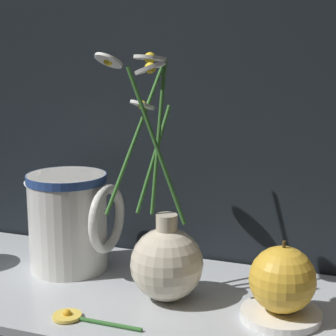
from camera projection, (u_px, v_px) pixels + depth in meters
name	position (u px, v px, depth m)	size (l,w,h in m)	color
ground_plane	(169.00, 304.00, 0.76)	(6.00, 6.00, 0.00)	black
shelf	(169.00, 300.00, 0.75)	(0.84, 0.30, 0.01)	#B2B7BC
vase_with_flowers	(164.00, 255.00, 0.74)	(0.17, 0.16, 0.32)	beige
ceramic_pitcher	(70.00, 218.00, 0.84)	(0.14, 0.12, 0.16)	white
saucer_plate	(281.00, 314.00, 0.69)	(0.10, 0.10, 0.01)	white
orange_fruit	(282.00, 279.00, 0.68)	(0.08, 0.08, 0.09)	gold
loose_daisy	(77.00, 318.00, 0.69)	(0.12, 0.04, 0.01)	#336B2D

